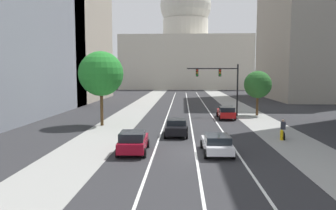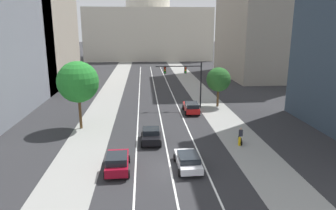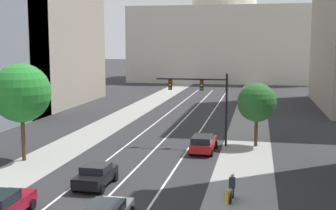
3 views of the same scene
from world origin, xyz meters
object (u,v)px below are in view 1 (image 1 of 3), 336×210
car_crimson (133,141)px  car_red (226,112)px  street_tree_mid_left (101,74)px  car_white (217,143)px  street_tree_near_right (258,85)px  capitol_building (185,49)px  fire_hydrant (282,135)px  cyclist (283,129)px  car_black (177,127)px  traffic_signal_mast (222,80)px

car_crimson → car_red: car_crimson is taller
car_red → street_tree_mid_left: (-14.02, -5.72, 4.73)m
car_crimson → car_white: (5.90, 0.05, -0.09)m
street_tree_near_right → capitol_building: bearing=96.7°
capitol_building → fire_hydrant: size_ratio=49.16×
cyclist → street_tree_mid_left: street_tree_mid_left is taller
car_crimson → car_black: bearing=-26.5°
fire_hydrant → street_tree_mid_left: 19.03m
cyclist → capitol_building: bearing=9.2°
car_black → car_crimson: (-2.95, -6.42, 0.05)m
capitol_building → fire_hydrant: (7.40, -92.00, -13.78)m
car_crimson → car_white: car_crimson is taller
car_white → street_tree_near_right: (7.46, 20.60, 3.38)m
capitol_building → traffic_signal_mast: size_ratio=6.63×
car_white → traffic_signal_mast: traffic_signal_mast is taller
car_black → capitol_building: bearing=-0.2°
car_black → cyclist: size_ratio=2.36×
traffic_signal_mast → fire_hydrant: 16.19m
street_tree_mid_left → car_white: bearing=-46.4°
traffic_signal_mast → car_black: bearing=-112.5°
car_red → cyclist: size_ratio=2.81×
car_black → car_white: car_black is taller
car_crimson → street_tree_mid_left: size_ratio=0.55×
car_crimson → fire_hydrant: 12.77m
car_black → car_white: size_ratio=0.92×
capitol_building → street_tree_near_right: (8.94, -76.14, -10.14)m
capitol_building → car_red: size_ratio=9.27×
cyclist → street_tree_near_right: size_ratio=0.29×
street_tree_near_right → fire_hydrant: bearing=-95.5°
car_white → street_tree_near_right: street_tree_near_right is taller
capitol_building → car_black: capitol_building is taller
street_tree_mid_left → traffic_signal_mast: bearing=31.4°
car_black → car_red: 12.46m
capitol_building → fire_hydrant: 93.32m
capitol_building → traffic_signal_mast: (4.17, -76.73, -9.47)m
capitol_building → cyclist: capitol_building is taller
car_crimson → car_red: 19.52m
cyclist → car_black: bearing=87.1°
capitol_building → car_red: 80.65m
capitol_building → cyclist: bearing=-85.2°
car_white → car_crimson: bearing=89.0°
traffic_signal_mast → street_tree_mid_left: bearing=-148.6°
car_crimson → fire_hydrant: bearing=-69.8°
car_crimson → car_red: size_ratio=0.90×
car_black → traffic_signal_mast: traffic_signal_mast is taller
car_black → car_white: bearing=-154.4°
cyclist → street_tree_near_right: street_tree_near_right is taller
capitol_building → car_crimson: bearing=-92.6°
traffic_signal_mast → cyclist: 15.71m
car_white → car_red: 17.60m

